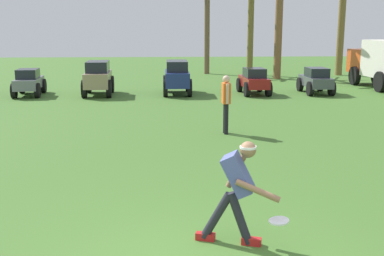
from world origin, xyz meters
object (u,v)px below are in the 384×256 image
Objects in this scene: parked_car_slot_b at (29,82)px; palm_tree_far_right at (343,6)px; parked_car_slot_e at (254,81)px; parked_car_slot_f at (316,80)px; parked_car_slot_c at (98,77)px; palm_tree_right_of_centre at (279,12)px; teammate_near_sideline at (226,99)px; palm_tree_far_left at (207,18)px; parked_car_slot_d at (177,76)px; frisbee_thrower at (237,187)px; frisbee_in_flight at (279,221)px; palm_tree_left_of_centre at (251,21)px.

parked_car_slot_b is 17.81m from palm_tree_far_right.
parked_car_slot_f is (2.67, 0.03, 0.00)m from parked_car_slot_e.
palm_tree_right_of_centre is at bearing 33.06° from parked_car_slot_c.
teammate_near_sideline is at bearing -105.87° from parked_car_slot_e.
palm_tree_far_left is (-3.88, 8.87, 2.73)m from parked_car_slot_f.
parked_car_slot_c is at bearing 179.13° from parked_car_slot_e.
parked_car_slot_d is at bearing 1.92° from parked_car_slot_c.
palm_tree_right_of_centre is (2.36, 5.87, 2.97)m from parked_car_slot_e.
parked_car_slot_e is at bearing 78.67° from frisbee_thrower.
parked_car_slot_c is at bearing -178.08° from parked_car_slot_d.
frisbee_in_flight is at bearing -91.78° from teammate_near_sideline.
palm_tree_far_right is at bearing -9.39° from palm_tree_far_left.
palm_tree_left_of_centre reaches higher than parked_car_slot_e.
frisbee_thrower is 0.59× the size of parked_car_slot_c.
teammate_near_sideline is at bearing -93.23° from palm_tree_far_left.
palm_tree_right_of_centre is (4.71, 20.37, 3.08)m from frisbee_in_flight.
palm_tree_right_of_centre is at bearing 45.37° from parked_car_slot_d.
palm_tree_far_left reaches higher than frisbee_thrower.
parked_car_slot_b is 0.43× the size of palm_tree_left_of_centre.
teammate_near_sideline is at bearing -46.54° from parked_car_slot_b.
palm_tree_right_of_centre is 0.89× the size of palm_tree_far_right.
palm_tree_far_right is (15.78, 7.54, 3.36)m from parked_car_slot_b.
palm_tree_far_left is 2.58m from palm_tree_left_of_centre.
parked_car_slot_e is 10.53m from palm_tree_far_right.
frisbee_thrower is 0.62× the size of parked_car_slot_e.
parked_car_slot_f is at bearing 68.80° from frisbee_thrower.
palm_tree_far_left reaches higher than frisbee_in_flight.
teammate_near_sideline is (0.22, 6.98, 0.48)m from frisbee_in_flight.
frisbee_thrower is at bearing -101.33° from parked_car_slot_e.
parked_car_slot_d is at bearing -142.40° from palm_tree_far_right.
palm_tree_left_of_centre reaches higher than palm_tree_far_left.
palm_tree_far_left is at bearing 47.22° from parked_car_slot_b.
frisbee_thrower is at bearing -94.03° from palm_tree_far_left.
palm_tree_far_right is at bearing 30.26° from parked_car_slot_c.
parked_car_slot_e is at bearing -179.27° from parked_car_slot_f.
parked_car_slot_d is (3.28, 0.11, 0.00)m from parked_car_slot_c.
parked_car_slot_f is 9.13m from palm_tree_far_right.
palm_tree_right_of_centre is at bearing 93.04° from parked_car_slot_f.
palm_tree_far_left is at bearing 76.90° from parked_car_slot_d.
frisbee_in_flight is 0.05× the size of palm_tree_far_right.
teammate_near_sideline is at bearing -122.47° from parked_car_slot_f.
palm_tree_left_of_centre is at bearing 77.78° from teammate_near_sideline.
parked_car_slot_d is 3.24m from parked_car_slot_e.
parked_car_slot_d is at bearing 98.09° from teammate_near_sideline.
palm_tree_far_right reaches higher than palm_tree_far_left.
parked_car_slot_e is (9.36, -0.10, 0.00)m from parked_car_slot_b.
frisbee_in_flight is at bearing -99.22° from parked_car_slot_e.
parked_car_slot_b is 0.33× the size of palm_tree_far_right.
parked_car_slot_f is at bearing -116.27° from palm_tree_far_right.
teammate_near_sideline is 8.95m from parked_car_slot_f.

